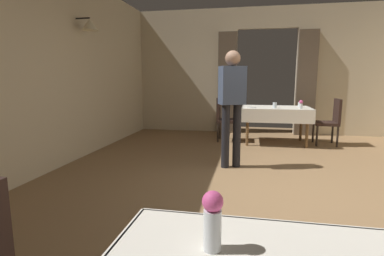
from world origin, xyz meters
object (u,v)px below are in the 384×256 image
object	(u,v)px
chair_mid_left	(224,117)
chair_mid_right	(330,120)
glass_mid_c	(275,105)
plate_mid_b	(251,107)
dining_table_mid	(276,112)
person_waiter_by_doorway	(232,99)
glass_mid_d	(300,105)
flower_vase_near	(213,219)
flower_vase_mid	(301,104)

from	to	relation	value
chair_mid_left	chair_mid_right	distance (m)	2.13
chair_mid_right	glass_mid_c	distance (m)	1.18
plate_mid_b	dining_table_mid	bearing A→B (deg)	24.01
chair_mid_right	person_waiter_by_doorway	bearing A→B (deg)	-133.45
plate_mid_b	glass_mid_d	bearing A→B (deg)	18.16
chair_mid_right	dining_table_mid	bearing A→B (deg)	-177.69
dining_table_mid	chair_mid_right	world-z (taller)	chair_mid_right
dining_table_mid	flower_vase_near	bearing A→B (deg)	-96.67
flower_vase_mid	person_waiter_by_doorway	bearing A→B (deg)	-126.92
dining_table_mid	glass_mid_c	bearing A→B (deg)	-101.20
flower_vase_near	flower_vase_mid	xyz separation A→B (m)	(1.07, 5.14, -0.02)
flower_vase_near	glass_mid_c	size ratio (longest dim) A/B	1.78
chair_mid_left	flower_vase_mid	size ratio (longest dim) A/B	5.52
plate_mid_b	glass_mid_d	distance (m)	1.03
plate_mid_b	glass_mid_c	bearing A→B (deg)	-0.68
chair_mid_left	glass_mid_d	bearing A→B (deg)	1.67
flower_vase_near	plate_mid_b	bearing A→B (deg)	88.55
flower_vase_mid	glass_mid_d	world-z (taller)	flower_vase_mid
dining_table_mid	person_waiter_by_doorway	bearing A→B (deg)	-112.37
flower_vase_mid	flower_vase_near	bearing A→B (deg)	-101.78
chair_mid_right	flower_vase_mid	world-z (taller)	chair_mid_right
dining_table_mid	flower_vase_mid	world-z (taller)	flower_vase_mid
dining_table_mid	person_waiter_by_doorway	xyz separation A→B (m)	(-0.79, -1.92, 0.37)
chair_mid_left	glass_mid_d	world-z (taller)	chair_mid_left
person_waiter_by_doorway	chair_mid_left	bearing A→B (deg)	98.08
person_waiter_by_doorway	flower_vase_mid	bearing A→B (deg)	53.08
flower_vase_mid	glass_mid_d	xyz separation A→B (m)	(0.03, 0.38, -0.04)
chair_mid_left	flower_vase_near	xyz separation A→B (m)	(0.43, -5.47, 0.34)
chair_mid_right	person_waiter_by_doorway	size ratio (longest dim) A/B	0.54
chair_mid_left	chair_mid_right	xyz separation A→B (m)	(2.13, -0.01, 0.00)
dining_table_mid	chair_mid_right	xyz separation A→B (m)	(1.07, 0.04, -0.14)
dining_table_mid	glass_mid_c	world-z (taller)	glass_mid_c
chair_mid_left	dining_table_mid	bearing A→B (deg)	-2.74
dining_table_mid	flower_vase_mid	xyz separation A→B (m)	(0.44, -0.28, 0.18)
chair_mid_right	person_waiter_by_doorway	xyz separation A→B (m)	(-1.86, -1.96, 0.51)
flower_vase_near	glass_mid_d	world-z (taller)	flower_vase_near
flower_vase_near	glass_mid_d	distance (m)	5.63
glass_mid_d	person_waiter_by_doorway	bearing A→B (deg)	-122.08
flower_vase_mid	person_waiter_by_doorway	size ratio (longest dim) A/B	0.10
chair_mid_left	glass_mid_d	size ratio (longest dim) A/B	9.04
glass_mid_c	chair_mid_left	bearing A→B (deg)	164.66
chair_mid_right	plate_mid_b	distance (m)	1.61
dining_table_mid	flower_vase_mid	size ratio (longest dim) A/B	8.10
chair_mid_right	glass_mid_d	distance (m)	0.66
chair_mid_right	glass_mid_c	world-z (taller)	chair_mid_right
chair_mid_left	person_waiter_by_doorway	xyz separation A→B (m)	(0.28, -1.97, 0.51)
dining_table_mid	flower_vase_mid	bearing A→B (deg)	-32.98
plate_mid_b	glass_mid_c	world-z (taller)	glass_mid_c
chair_mid_right	glass_mid_d	world-z (taller)	chair_mid_right
glass_mid_c	person_waiter_by_doorway	xyz separation A→B (m)	(-0.74, -1.69, 0.22)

